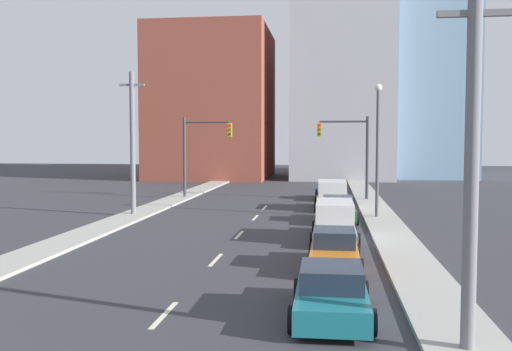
{
  "coord_description": "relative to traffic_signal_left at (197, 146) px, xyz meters",
  "views": [
    {
      "loc": [
        4.41,
        -6.97,
        4.77
      ],
      "look_at": [
        -0.72,
        33.31,
        2.2
      ],
      "focal_mm": 40.0,
      "sensor_mm": 36.0,
      "label": 1
    }
  ],
  "objects": [
    {
      "name": "sedan_blue",
      "position": [
        10.56,
        0.76,
        -3.55
      ],
      "size": [
        2.26,
        4.63,
        1.46
      ],
      "rotation": [
        0.0,
        0.0,
        0.03
      ],
      "color": "navy",
      "rests_on": "ground"
    },
    {
      "name": "sidewalk_right",
      "position": [
        13.66,
        7.6,
        -4.15
      ],
      "size": [
        2.08,
        91.3,
        0.14
      ],
      "color": "#9E9B93",
      "rests_on": "ground"
    },
    {
      "name": "lane_stripe_at_21m",
      "position": [
        6.09,
        -17.12,
        -4.21
      ],
      "size": [
        0.16,
        2.4,
        0.01
      ],
      "primitive_type": "cube",
      "color": "beige",
      "rests_on": "ground"
    },
    {
      "name": "sidewalk_left",
      "position": [
        -1.47,
        7.6,
        -4.15
      ],
      "size": [
        2.08,
        91.3,
        0.14
      ],
      "color": "#9E9B93",
      "rests_on": "ground"
    },
    {
      "name": "street_lamp",
      "position": [
        13.41,
        -10.28,
        0.48
      ],
      "size": [
        0.44,
        0.44,
        8.07
      ],
      "color": "#4C4C51",
      "rests_on": "ground"
    },
    {
      "name": "sedan_orange",
      "position": [
        10.74,
        -23.92,
        -3.55
      ],
      "size": [
        2.02,
        4.4,
        1.45
      ],
      "rotation": [
        0.0,
        0.0,
        -0.01
      ],
      "color": "orange",
      "rests_on": "ground"
    },
    {
      "name": "sedan_teal",
      "position": [
        10.61,
        -29.83,
        -3.57
      ],
      "size": [
        2.17,
        4.52,
        1.41
      ],
      "rotation": [
        0.0,
        0.0,
        0.01
      ],
      "color": "#196B75",
      "rests_on": "ground"
    },
    {
      "name": "building_brick_left",
      "position": [
        -3.84,
        25.33,
        4.91
      ],
      "size": [
        14.0,
        16.0,
        18.25
      ],
      "color": "brown",
      "rests_on": "ground"
    },
    {
      "name": "traffic_signal_right",
      "position": [
        12.42,
        0.0,
        0.0
      ],
      "size": [
        4.02,
        0.35,
        6.57
      ],
      "color": "#38383D",
      "rests_on": "ground"
    },
    {
      "name": "building_glass_right",
      "position": [
        21.54,
        33.33,
        8.8
      ],
      "size": [
        13.0,
        20.0,
        26.04
      ],
      "color": "#7A9EB7",
      "rests_on": "ground"
    },
    {
      "name": "lane_stripe_at_15m",
      "position": [
        6.09,
        -23.05,
        -4.21
      ],
      "size": [
        0.16,
        2.4,
        0.01
      ],
      "primitive_type": "cube",
      "color": "beige",
      "rests_on": "ground"
    },
    {
      "name": "building_office_center",
      "position": [
        12.05,
        29.33,
        10.72
      ],
      "size": [
        12.0,
        20.0,
        29.86
      ],
      "color": "#A8A8AD",
      "rests_on": "ground"
    },
    {
      "name": "lane_stripe_at_32m",
      "position": [
        6.09,
        -5.62,
        -4.21
      ],
      "size": [
        0.16,
        2.4,
        0.01
      ],
      "primitive_type": "cube",
      "color": "beige",
      "rests_on": "ground"
    },
    {
      "name": "box_truck_gray",
      "position": [
        10.82,
        -17.91,
        -3.34
      ],
      "size": [
        2.23,
        5.9,
        1.85
      ],
      "rotation": [
        0.0,
        0.0,
        0.0
      ],
      "color": "slate",
      "rests_on": "ground"
    },
    {
      "name": "lane_stripe_at_8m",
      "position": [
        6.09,
        -30.22,
        -4.21
      ],
      "size": [
        0.16,
        2.4,
        0.01
      ],
      "primitive_type": "cube",
      "color": "beige",
      "rests_on": "ground"
    },
    {
      "name": "sedan_green",
      "position": [
        11.08,
        -11.8,
        -3.53
      ],
      "size": [
        2.26,
        4.35,
        1.49
      ],
      "rotation": [
        0.0,
        0.0,
        0.03
      ],
      "color": "#1E6033",
      "rests_on": "ground"
    },
    {
      "name": "lane_stripe_at_27m",
      "position": [
        6.09,
        -10.75,
        -4.21
      ],
      "size": [
        0.16,
        2.4,
        0.01
      ],
      "primitive_type": "cube",
      "color": "beige",
      "rests_on": "ground"
    },
    {
      "name": "traffic_signal_left",
      "position": [
        0.0,
        0.0,
        0.0
      ],
      "size": [
        4.02,
        0.35,
        6.57
      ],
      "color": "#38383D",
      "rests_on": "ground"
    },
    {
      "name": "box_truck_brown",
      "position": [
        10.76,
        -5.95,
        -3.28
      ],
      "size": [
        2.47,
        5.25,
        1.97
      ],
      "rotation": [
        0.0,
        0.0,
        0.02
      ],
      "color": "brown",
      "rests_on": "ground"
    },
    {
      "name": "utility_pole_right_near",
      "position": [
        13.61,
        -32.11,
        0.04
      ],
      "size": [
        1.6,
        0.32,
        8.28
      ],
      "color": "slate",
      "rests_on": "ground"
    },
    {
      "name": "utility_pole_left_mid",
      "position": [
        -1.58,
        -10.88,
        0.37
      ],
      "size": [
        1.6,
        0.32,
        8.94
      ],
      "color": "slate",
      "rests_on": "ground"
    }
  ]
}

